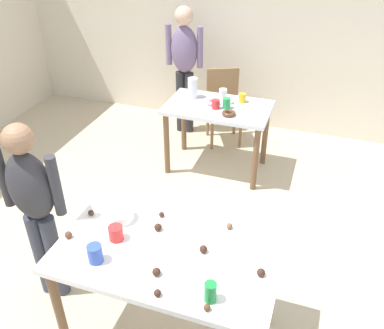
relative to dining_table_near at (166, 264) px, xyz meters
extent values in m
plane|color=beige|center=(-0.08, 0.13, -0.65)|extent=(6.40, 6.40, 0.00)
cube|color=beige|center=(-0.08, 3.33, 0.65)|extent=(6.40, 0.10, 2.60)
cube|color=white|center=(0.00, 0.00, 0.08)|extent=(1.35, 0.75, 0.04)
cylinder|color=brown|center=(-0.62, -0.31, -0.30)|extent=(0.06, 0.06, 0.71)
cylinder|color=brown|center=(-0.62, 0.31, -0.30)|extent=(0.06, 0.06, 0.71)
cylinder|color=brown|center=(0.62, 0.31, -0.30)|extent=(0.06, 0.06, 0.71)
cube|color=silver|center=(-0.28, 2.11, 0.08)|extent=(1.07, 0.65, 0.04)
cylinder|color=brown|center=(-0.75, 1.85, -0.30)|extent=(0.06, 0.06, 0.71)
cylinder|color=brown|center=(0.20, 1.85, -0.30)|extent=(0.06, 0.06, 0.71)
cylinder|color=brown|center=(-0.75, 2.38, -0.30)|extent=(0.06, 0.06, 0.71)
cylinder|color=brown|center=(0.20, 2.38, -0.30)|extent=(0.06, 0.06, 0.71)
cube|color=olive|center=(-0.36, 2.72, -0.22)|extent=(0.53, 0.53, 0.04)
cube|color=olive|center=(-0.44, 2.88, 0.01)|extent=(0.36, 0.20, 0.42)
cylinder|color=olive|center=(-0.13, 2.64, -0.45)|extent=(0.04, 0.04, 0.41)
cylinder|color=olive|center=(-0.44, 2.49, -0.45)|extent=(0.04, 0.04, 0.41)
cylinder|color=olive|center=(-0.28, 2.95, -0.45)|extent=(0.04, 0.04, 0.41)
cylinder|color=olive|center=(-0.59, 2.80, -0.45)|extent=(0.04, 0.04, 0.41)
cylinder|color=#383D4C|center=(-1.01, 0.06, -0.29)|extent=(0.11, 0.11, 0.72)
cylinder|color=#383D4C|center=(-0.90, 0.06, -0.29)|extent=(0.11, 0.11, 0.72)
ellipsoid|color=#333338|center=(-0.96, 0.06, 0.32)|extent=(0.33, 0.22, 0.51)
sphere|color=#997051|center=(-0.96, 0.06, 0.67)|extent=(0.19, 0.19, 0.19)
cylinder|color=#333338|center=(-1.15, 0.05, 0.36)|extent=(0.08, 0.08, 0.43)
cylinder|color=#333338|center=(-0.77, 0.08, 0.36)|extent=(0.08, 0.08, 0.43)
cylinder|color=#28282D|center=(-0.85, 2.84, -0.26)|extent=(0.11, 0.11, 0.78)
cylinder|color=#28282D|center=(-0.96, 2.83, -0.26)|extent=(0.11, 0.11, 0.78)
ellipsoid|color=slate|center=(-0.90, 2.84, 0.40)|extent=(0.33, 0.21, 0.55)
sphere|color=beige|center=(-0.90, 2.84, 0.78)|extent=(0.21, 0.21, 0.21)
cylinder|color=slate|center=(-0.71, 2.84, 0.44)|extent=(0.07, 0.07, 0.47)
cylinder|color=slate|center=(-1.09, 2.83, 0.44)|extent=(0.07, 0.07, 0.47)
cylinder|color=white|center=(-0.40, 0.20, 0.13)|extent=(0.18, 0.18, 0.06)
cylinder|color=#198438|center=(0.35, -0.24, 0.16)|extent=(0.07, 0.07, 0.12)
cube|color=silver|center=(0.04, 0.16, 0.10)|extent=(0.17, 0.02, 0.01)
cylinder|color=#3351B2|center=(-0.36, -0.19, 0.15)|extent=(0.09, 0.09, 0.12)
cylinder|color=red|center=(-0.34, 0.01, 0.14)|extent=(0.09, 0.09, 0.10)
sphere|color=#3D2319|center=(0.21, 0.08, 0.12)|extent=(0.05, 0.05, 0.05)
sphere|color=brown|center=(0.35, -0.31, 0.11)|extent=(0.04, 0.04, 0.04)
sphere|color=brown|center=(-0.62, -0.07, 0.12)|extent=(0.05, 0.05, 0.05)
sphere|color=brown|center=(0.30, 0.34, 0.12)|extent=(0.04, 0.04, 0.04)
sphere|color=#3D2319|center=(-0.15, 0.30, 0.11)|extent=(0.04, 0.04, 0.04)
sphere|color=#3D2319|center=(-0.60, 0.17, 0.12)|extent=(0.04, 0.04, 0.04)
sphere|color=#3D2319|center=(0.57, 0.01, 0.12)|extent=(0.05, 0.05, 0.05)
sphere|color=#3D2319|center=(-0.12, 0.17, 0.12)|extent=(0.05, 0.05, 0.05)
sphere|color=#3D2319|center=(0.08, -0.31, 0.12)|extent=(0.04, 0.04, 0.04)
sphere|color=#3D2319|center=(0.02, -0.17, 0.12)|extent=(0.05, 0.05, 0.05)
cylinder|color=white|center=(-0.59, 2.23, 0.20)|extent=(0.11, 0.11, 0.21)
cylinder|color=green|center=(-0.18, 2.09, 0.15)|extent=(0.08, 0.08, 0.11)
cylinder|color=yellow|center=(-0.07, 2.29, 0.14)|extent=(0.07, 0.07, 0.09)
cylinder|color=white|center=(-0.28, 2.30, 0.15)|extent=(0.08, 0.08, 0.11)
cylinder|color=red|center=(-0.28, 2.04, 0.14)|extent=(0.08, 0.08, 0.09)
torus|color=white|center=(-0.19, 2.23, 0.11)|extent=(0.10, 0.10, 0.03)
torus|color=pink|center=(-0.34, 2.14, 0.12)|extent=(0.14, 0.14, 0.04)
torus|color=brown|center=(-0.12, 1.94, 0.12)|extent=(0.14, 0.14, 0.04)
camera|label=1|loc=(0.73, -1.64, 1.88)|focal=38.70mm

